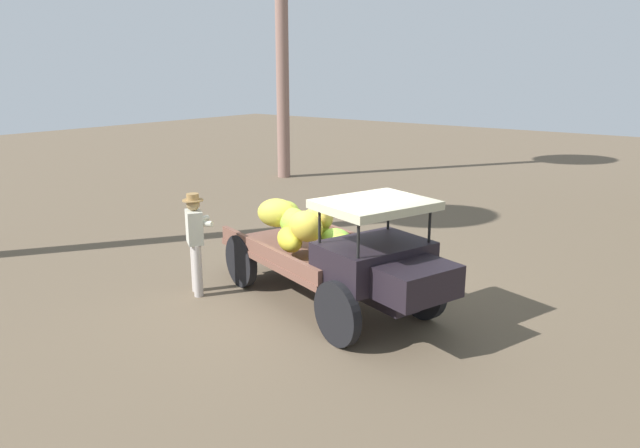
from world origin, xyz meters
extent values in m
plane|color=brown|center=(0.00, 0.00, 0.00)|extent=(60.00, 60.00, 0.00)
cube|color=black|center=(-0.15, 0.14, 0.51)|extent=(3.95, 1.62, 0.16)
cylinder|color=black|center=(1.48, 0.47, 0.46)|extent=(0.92, 0.41, 0.92)
cylinder|color=black|center=(1.00, -1.06, 0.46)|extent=(0.92, 0.41, 0.92)
cylinder|color=black|center=(-1.19, 1.31, 0.46)|extent=(0.92, 0.41, 0.92)
cylinder|color=black|center=(-1.67, -0.22, 0.46)|extent=(0.92, 0.41, 0.92)
cube|color=brown|center=(-0.58, 0.27, 0.69)|extent=(3.38, 2.54, 0.10)
cube|color=brown|center=(-0.34, 1.04, 0.85)|extent=(2.89, 0.98, 0.22)
cube|color=brown|center=(-0.82, -0.49, 0.85)|extent=(2.89, 0.98, 0.22)
cube|color=black|center=(1.05, -0.24, 1.01)|extent=(1.51, 1.78, 0.55)
cube|color=black|center=(1.90, -0.51, 0.96)|extent=(0.99, 1.23, 0.44)
cylinder|color=black|center=(1.66, 0.25, 1.56)|extent=(0.04, 0.04, 0.55)
cylinder|color=black|center=(1.27, -0.99, 1.56)|extent=(0.04, 0.04, 0.55)
cylinder|color=black|center=(0.82, 0.51, 1.56)|extent=(0.04, 0.04, 0.55)
cylinder|color=black|center=(0.43, -0.72, 1.56)|extent=(0.04, 0.04, 0.55)
cube|color=#BFB998|center=(1.05, -0.24, 1.84)|extent=(1.62, 1.82, 0.12)
ellipsoid|color=gold|center=(-0.57, -0.21, 1.04)|extent=(0.76, 0.66, 0.43)
ellipsoid|color=gold|center=(-1.05, 0.04, 1.36)|extent=(0.83, 0.79, 0.59)
ellipsoid|color=#8CB738|center=(-0.69, 0.02, 1.28)|extent=(0.62, 0.56, 0.53)
ellipsoid|color=#ABBD3E|center=(-1.31, 0.54, 1.26)|extent=(0.67, 0.66, 0.46)
ellipsoid|color=#83BB3A|center=(0.13, 0.12, 1.07)|extent=(0.63, 0.54, 0.50)
ellipsoid|color=gold|center=(-0.28, 0.28, 1.42)|extent=(0.76, 0.76, 0.57)
ellipsoid|color=gold|center=(-0.23, -0.21, 1.31)|extent=(0.60, 0.62, 0.64)
ellipsoid|color=gold|center=(-0.41, 0.24, 1.24)|extent=(0.72, 0.63, 0.54)
ellipsoid|color=#AACC38|center=(0.27, 0.05, 1.00)|extent=(0.73, 0.76, 0.52)
cylinder|color=#B4AAA3|center=(-2.11, -0.86, 0.44)|extent=(0.15, 0.15, 0.89)
cylinder|color=#B4AAA3|center=(-1.90, -1.00, 0.44)|extent=(0.15, 0.15, 0.89)
cube|color=#BABAA9|center=(-2.01, -0.93, 1.16)|extent=(0.47, 0.42, 0.55)
cylinder|color=#BABAA9|center=(-2.03, -0.79, 1.25)|extent=(0.14, 0.41, 0.10)
cylinder|color=#BABAA9|center=(-1.87, -0.90, 1.25)|extent=(0.41, 0.22, 0.10)
sphere|color=#947A50|center=(-2.01, -0.93, 1.55)|extent=(0.22, 0.22, 0.22)
cylinder|color=olive|center=(-2.01, -0.93, 1.62)|extent=(0.34, 0.34, 0.02)
cylinder|color=olive|center=(-2.01, -0.93, 1.68)|extent=(0.20, 0.20, 0.10)
cylinder|color=#89665B|center=(-8.19, 8.45, 5.34)|extent=(0.43, 0.43, 10.68)
camera|label=1|loc=(5.37, -7.15, 3.69)|focal=33.31mm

